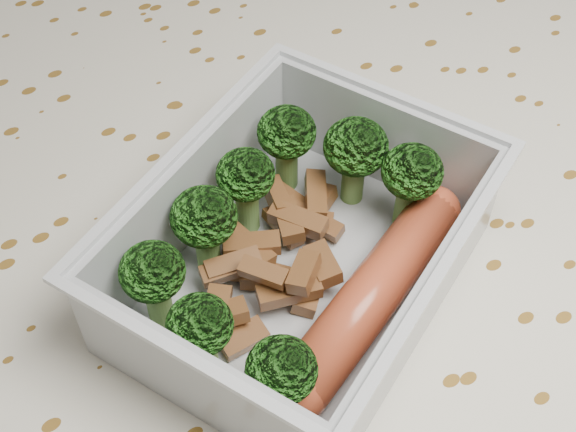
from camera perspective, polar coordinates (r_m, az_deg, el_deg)
dining_table at (r=0.53m, az=0.23°, el=-7.07°), size 1.40×0.90×0.75m
tablecloth at (r=0.49m, az=0.25°, el=-3.87°), size 1.46×0.96×0.19m
lunch_container at (r=0.41m, az=0.87°, el=-3.19°), size 0.24×0.22×0.07m
broccoli_florets at (r=0.41m, az=-0.94°, el=-0.25°), size 0.18×0.15×0.06m
meat_pile at (r=0.42m, az=-0.77°, el=-2.62°), size 0.12×0.08×0.03m
sausage at (r=0.41m, az=6.03°, el=-5.53°), size 0.15×0.08×0.03m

